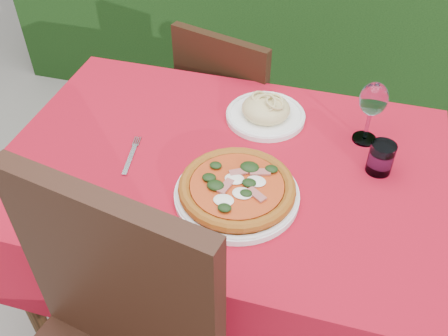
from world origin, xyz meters
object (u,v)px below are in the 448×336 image
(pasta_plate, at_px, (266,112))
(water_glass, at_px, (381,159))
(chair_far, at_px, (233,110))
(wine_glass, at_px, (373,102))
(pizza_plate, at_px, (237,190))
(fork, at_px, (130,159))

(pasta_plate, relative_size, water_glass, 2.71)
(chair_far, distance_m, wine_glass, 0.74)
(chair_far, bearing_deg, wine_glass, 159.41)
(chair_far, bearing_deg, water_glass, 153.68)
(pizza_plate, relative_size, pasta_plate, 1.33)
(water_glass, relative_size, fork, 0.51)
(pasta_plate, xyz_separation_m, water_glass, (0.35, -0.15, 0.02))
(chair_far, height_order, wine_glass, wine_glass)
(pasta_plate, bearing_deg, water_glass, -23.29)
(water_glass, height_order, fork, water_glass)
(pasta_plate, distance_m, water_glass, 0.39)
(pizza_plate, relative_size, fork, 1.82)
(pizza_plate, distance_m, wine_glass, 0.47)
(pizza_plate, distance_m, water_glass, 0.41)
(chair_far, bearing_deg, pizza_plate, 121.79)
(pizza_plate, relative_size, wine_glass, 1.67)
(chair_far, xyz_separation_m, wine_glass, (0.51, -0.38, 0.39))
(chair_far, distance_m, pasta_plate, 0.49)
(fork, bearing_deg, water_glass, 2.72)
(wine_glass, bearing_deg, chair_far, 143.27)
(pizza_plate, height_order, water_glass, water_glass)
(pizza_plate, bearing_deg, fork, 169.56)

